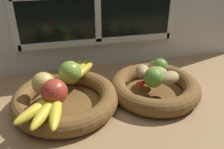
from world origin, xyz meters
TOP-DOWN VIEW (x-y plane):
  - ground_plane at (0.00, 0.00)cm, footprint 140.00×90.00cm
  - back_wall at (0.00, 29.77)cm, footprint 140.00×4.60cm
  - fruit_bowl_left at (-16.33, 1.17)cm, footprint 34.61×34.61cm
  - fruit_bowl_right at (14.95, 1.17)cm, footprint 31.84×31.84cm
  - apple_red_front at (-19.36, -4.93)cm, footprint 7.75×7.75cm
  - apple_green_back at (-13.92, 6.33)cm, footprint 7.69×7.69cm
  - apple_golden_left at (-22.53, 1.44)cm, footprint 7.11×7.11cm
  - banana_bunch_front at (-21.75, -9.70)cm, footprint 14.20×17.52cm
  - banana_bunch_back at (-10.70, 11.99)cm, footprint 11.82×17.49cm
  - potato_small at (18.31, -2.19)cm, footprint 9.06×7.71cm
  - potato_oblong at (11.17, 4.11)cm, footprint 7.09×8.58cm
  - potato_large at (14.95, 1.17)cm, footprint 8.82×6.76cm
  - potato_back at (17.05, 5.79)cm, footprint 5.31×8.22cm
  - lime_near at (12.23, -2.90)cm, footprint 6.48×6.48cm
  - lime_far at (18.11, 5.24)cm, footprint 5.71×5.71cm
  - chili_pepper at (13.93, -0.02)cm, footprint 13.72×5.42cm

SIDE VIEW (x-z plane):
  - ground_plane at x=0.00cm, z-range -3.00..0.00cm
  - fruit_bowl_left at x=-16.33cm, z-range -0.18..5.82cm
  - fruit_bowl_right at x=14.95cm, z-range -0.17..5.83cm
  - chili_pepper at x=13.93cm, z-range 6.00..7.68cm
  - banana_bunch_back at x=-10.70cm, z-range 6.00..8.64cm
  - banana_bunch_front at x=-21.75cm, z-range 6.00..9.17cm
  - potato_small at x=18.31cm, z-range 6.00..10.18cm
  - potato_oblong at x=11.17cm, z-range 6.00..10.30cm
  - potato_back at x=17.05cm, z-range 6.00..10.35cm
  - potato_large at x=14.95cm, z-range 6.00..10.72cm
  - lime_far at x=18.11cm, z-range 6.00..11.70cm
  - lime_near at x=12.23cm, z-range 6.00..12.48cm
  - apple_golden_left at x=-22.53cm, z-range 6.00..13.11cm
  - apple_green_back at x=-13.92cm, z-range 6.00..13.69cm
  - apple_red_front at x=-19.36cm, z-range 6.00..13.74cm
  - back_wall at x=0.00cm, z-range 0.38..55.38cm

